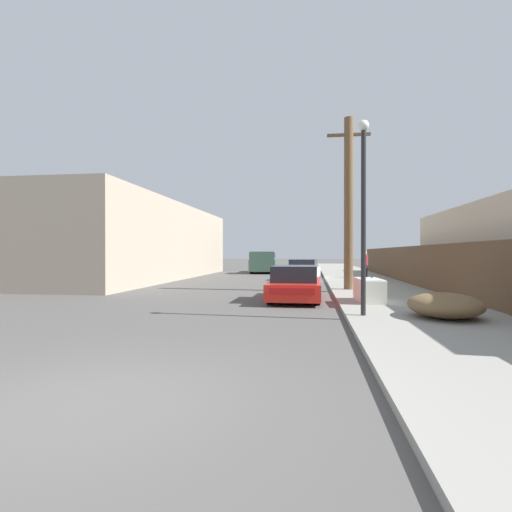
% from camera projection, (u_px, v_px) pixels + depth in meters
% --- Properties ---
extents(ground_plane, '(220.00, 220.00, 0.00)m').
position_uv_depth(ground_plane, '(89.00, 406.00, 4.27)').
color(ground_plane, '#4F4C49').
extents(sidewalk_curb, '(4.20, 63.00, 0.12)m').
position_uv_depth(sidewalk_curb, '(355.00, 277.00, 26.82)').
color(sidewalk_curb, gray).
rests_on(sidewalk_curb, ground).
extents(discarded_fridge, '(0.81, 1.75, 0.75)m').
position_uv_depth(discarded_fridge, '(369.00, 290.00, 12.54)').
color(discarded_fridge, silver).
rests_on(discarded_fridge, sidewalk_curb).
extents(parked_sports_car_red, '(1.76, 4.23, 1.22)m').
position_uv_depth(parked_sports_car_red, '(295.00, 284.00, 13.88)').
color(parked_sports_car_red, red).
rests_on(parked_sports_car_red, ground).
extents(car_parked_mid, '(2.12, 4.60, 1.26)m').
position_uv_depth(car_parked_mid, '(304.00, 270.00, 24.55)').
color(car_parked_mid, silver).
rests_on(car_parked_mid, ground).
extents(pickup_truck, '(2.37, 5.71, 1.76)m').
position_uv_depth(pickup_truck, '(264.00, 262.00, 32.97)').
color(pickup_truck, '#385647').
rests_on(pickup_truck, ground).
extents(utility_pole, '(1.80, 0.39, 7.24)m').
position_uv_depth(utility_pole, '(349.00, 202.00, 16.82)').
color(utility_pole, brown).
rests_on(utility_pole, sidewalk_curb).
extents(street_lamp, '(0.26, 0.26, 4.78)m').
position_uv_depth(street_lamp, '(363.00, 202.00, 9.75)').
color(street_lamp, '#232326').
rests_on(street_lamp, sidewalk_curb).
extents(brush_pile, '(1.68, 1.97, 0.59)m').
position_uv_depth(brush_pile, '(445.00, 305.00, 9.42)').
color(brush_pile, brown).
rests_on(brush_pile, sidewalk_curb).
extents(wooden_fence, '(0.08, 33.40, 1.87)m').
position_uv_depth(wooden_fence, '(418.00, 266.00, 18.41)').
color(wooden_fence, brown).
rests_on(wooden_fence, sidewalk_curb).
extents(building_left_block, '(7.00, 20.71, 4.74)m').
position_uv_depth(building_left_block, '(136.00, 242.00, 26.16)').
color(building_left_block, tan).
rests_on(building_left_block, ground).
extents(pedestrian, '(0.34, 0.34, 1.62)m').
position_uv_depth(pedestrian, '(365.00, 264.00, 24.76)').
color(pedestrian, '#282D42').
rests_on(pedestrian, sidewalk_curb).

